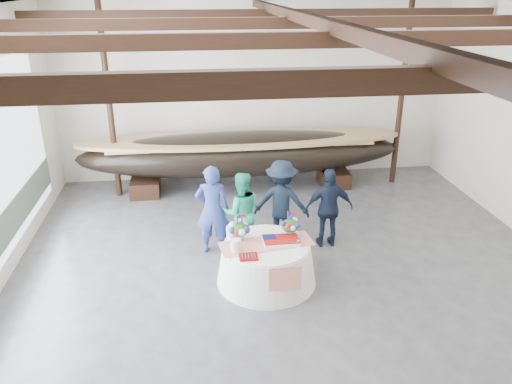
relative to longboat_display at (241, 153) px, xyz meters
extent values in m
cube|color=#3D3D42|center=(0.47, -4.98, -0.95)|extent=(10.00, 12.00, 0.01)
cube|color=silver|center=(0.47, 1.02, 1.30)|extent=(10.00, 0.02, 4.50)
cube|color=white|center=(0.47, -4.98, 3.55)|extent=(10.00, 12.00, 0.01)
cube|color=black|center=(0.47, -8.48, 3.30)|extent=(9.80, 0.12, 0.18)
cube|color=black|center=(0.47, -5.98, 3.30)|extent=(9.80, 0.12, 0.18)
cube|color=black|center=(0.47, -3.48, 3.30)|extent=(9.80, 0.12, 0.18)
cube|color=black|center=(0.47, -0.98, 3.30)|extent=(9.80, 0.12, 0.18)
cube|color=black|center=(0.47, -4.98, 3.43)|extent=(0.15, 11.76, 0.15)
cylinder|color=black|center=(-3.03, 0.00, 1.30)|extent=(0.14, 0.14, 4.50)
cylinder|color=black|center=(3.97, 0.00, 1.30)|extent=(0.14, 0.14, 4.50)
cube|color=black|center=(-2.39, 0.00, -0.75)|extent=(0.70, 0.89, 0.40)
cube|color=black|center=(2.39, 0.00, -0.75)|extent=(0.70, 0.89, 0.40)
ellipsoid|color=black|center=(0.00, 0.00, -0.01)|extent=(7.96, 1.59, 1.09)
cube|color=#9E7A4C|center=(0.00, 0.00, 0.29)|extent=(6.36, 1.04, 0.06)
cone|color=white|center=(-0.01, -4.26, -0.60)|extent=(1.72, 1.72, 0.71)
cylinder|color=white|center=(-0.01, -4.26, -0.23)|extent=(1.46, 1.46, 0.04)
cube|color=red|center=(-0.01, -4.26, -0.21)|extent=(1.66, 0.78, 0.01)
cube|color=white|center=(0.24, -4.27, -0.17)|extent=(0.60, 0.40, 0.07)
cylinder|color=white|center=(-0.55, -4.41, -0.11)|extent=(0.18, 0.18, 0.19)
cylinder|color=white|center=(-0.58, -3.94, -0.11)|extent=(0.18, 0.18, 0.21)
cube|color=maroon|center=(-0.37, -4.68, -0.19)|extent=(0.30, 0.24, 0.03)
cone|color=silver|center=(0.52, -4.38, -0.15)|extent=(0.09, 0.09, 0.12)
imported|color=navy|center=(-0.87, -3.08, -0.07)|extent=(0.69, 0.50, 1.77)
imported|color=#22B38A|center=(-0.32, -3.04, -0.16)|extent=(0.79, 0.63, 1.59)
imported|color=black|center=(0.50, -2.83, -0.10)|extent=(1.24, 0.91, 1.71)
imported|color=black|center=(1.39, -3.11, -0.15)|extent=(0.95, 0.41, 1.61)
camera|label=1|loc=(-1.15, -11.64, 3.90)|focal=35.00mm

